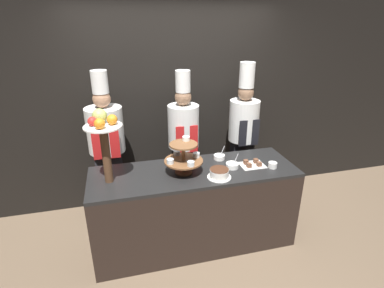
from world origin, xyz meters
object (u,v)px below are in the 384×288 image
object	(u,v)px
chef_center_right	(243,132)
chef_center_left	(184,139)
tiered_stand	(184,157)
cake_square_tray	(252,164)
serving_bowl_near	(232,165)
cake_round	(219,173)
serving_bowl_far	(219,157)
fruit_pedestal	(103,133)
cup_white	(273,165)
chef_left	(107,145)

from	to	relation	value
chef_center_right	chef_center_left	bearing A→B (deg)	-180.00
tiered_stand	cake_square_tray	size ratio (longest dim) A/B	1.52
chef_center_left	chef_center_right	size ratio (longest dim) A/B	0.96
tiered_stand	serving_bowl_near	xyz separation A→B (m)	(0.51, -0.02, -0.15)
cake_round	chef_center_right	xyz separation A→B (m)	(0.61, 0.86, 0.06)
serving_bowl_far	fruit_pedestal	bearing A→B (deg)	-170.81
tiered_stand	cup_white	size ratio (longest dim) A/B	4.37
serving_bowl_far	chef_left	bearing A→B (deg)	158.59
serving_bowl_near	tiered_stand	bearing A→B (deg)	177.49
tiered_stand	chef_left	size ratio (longest dim) A/B	0.21
cake_square_tray	chef_left	xyz separation A→B (m)	(-1.47, 0.70, 0.08)
cup_white	chef_center_right	size ratio (longest dim) A/B	0.05
chef_left	chef_center_right	xyz separation A→B (m)	(1.66, 0.00, 0.01)
serving_bowl_near	chef_center_left	bearing A→B (deg)	117.05
cup_white	chef_left	size ratio (longest dim) A/B	0.05
fruit_pedestal	serving_bowl_far	distance (m)	1.27
fruit_pedestal	chef_left	size ratio (longest dim) A/B	0.38
tiered_stand	chef_center_left	size ratio (longest dim) A/B	0.21
serving_bowl_near	chef_center_right	bearing A→B (deg)	59.13
tiered_stand	cake_square_tray	xyz separation A→B (m)	(0.73, -0.03, -0.15)
cake_square_tray	chef_center_right	xyz separation A→B (m)	(0.19, 0.70, 0.09)
cup_white	serving_bowl_near	bearing A→B (deg)	165.75
serving_bowl_far	chef_center_right	xyz separation A→B (m)	(0.47, 0.46, 0.08)
chef_left	serving_bowl_near	bearing A→B (deg)	-29.14
cake_round	chef_left	size ratio (longest dim) A/B	0.13
cup_white	chef_center_right	distance (m)	0.80
cup_white	serving_bowl_near	distance (m)	0.42
tiered_stand	serving_bowl_far	size ratio (longest dim) A/B	2.55
serving_bowl_far	cake_square_tray	bearing A→B (deg)	-39.42
chef_left	chef_center_left	bearing A→B (deg)	0.00
serving_bowl_near	chef_center_right	size ratio (longest dim) A/B	0.08
serving_bowl_near	chef_center_right	world-z (taller)	chef_center_right
cup_white	serving_bowl_near	world-z (taller)	serving_bowl_near
fruit_pedestal	chef_left	xyz separation A→B (m)	(-0.01, 0.65, -0.39)
chef_center_right	cake_round	bearing A→B (deg)	-125.59
serving_bowl_near	fruit_pedestal	bearing A→B (deg)	178.15
fruit_pedestal	cake_round	distance (m)	1.14
serving_bowl_far	chef_left	xyz separation A→B (m)	(-1.18, 0.46, 0.07)
fruit_pedestal	chef_center_right	xyz separation A→B (m)	(1.65, 0.65, -0.37)
cake_round	serving_bowl_far	size ratio (longest dim) A/B	1.54
cake_round	cake_square_tray	world-z (taller)	cake_round
cup_white	chef_center_left	world-z (taller)	chef_center_left
cake_round	cake_square_tray	xyz separation A→B (m)	(0.42, 0.16, -0.03)
cake_square_tray	serving_bowl_near	distance (m)	0.22
serving_bowl_near	chef_left	size ratio (longest dim) A/B	0.08
fruit_pedestal	chef_center_left	size ratio (longest dim) A/B	0.39
serving_bowl_far	chef_center_left	xyz separation A→B (m)	(-0.29, 0.46, 0.06)
fruit_pedestal	chef_left	distance (m)	0.76
chef_left	chef_center_left	distance (m)	0.89
tiered_stand	serving_bowl_near	bearing A→B (deg)	-2.51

